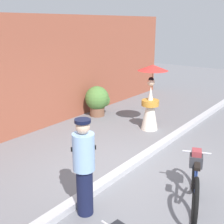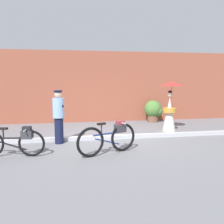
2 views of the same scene
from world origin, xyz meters
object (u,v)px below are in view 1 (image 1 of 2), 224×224
(bicycle_far_side, at_px, (195,180))
(person_officer, at_px, (84,166))
(person_with_parasol, at_px, (151,97))
(potted_plant_by_door, at_px, (98,100))

(bicycle_far_side, relative_size, person_officer, 1.02)
(bicycle_far_side, distance_m, person_with_parasol, 3.64)
(potted_plant_by_door, bearing_deg, person_with_parasol, -92.22)
(person_officer, height_order, person_with_parasol, person_with_parasol)
(bicycle_far_side, bearing_deg, person_officer, 136.17)
(person_officer, height_order, potted_plant_by_door, person_officer)
(person_officer, bearing_deg, person_with_parasol, 16.03)
(person_officer, xyz_separation_m, person_with_parasol, (4.00, 1.15, 0.10))
(bicycle_far_side, height_order, person_with_parasol, person_with_parasol)
(person_with_parasol, relative_size, potted_plant_by_door, 1.88)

